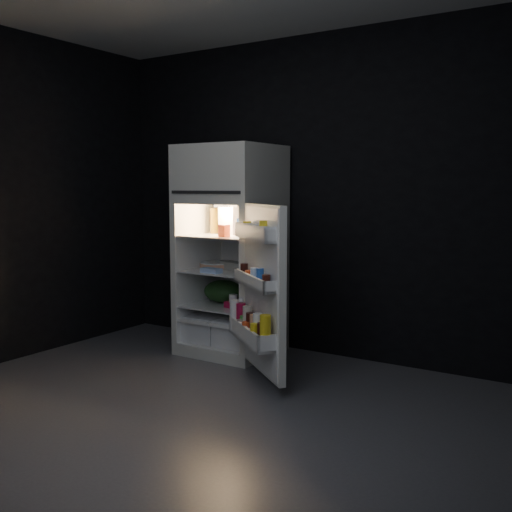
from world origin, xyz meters
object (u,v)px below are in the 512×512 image
Objects in this scene: fridge_door at (260,293)px; milk_jug at (230,220)px; egg_carton at (234,266)px; refrigerator at (232,243)px; yogurt_tray at (239,305)px.

milk_jug is (-0.70, 0.64, 0.47)m from fridge_door.
milk_jug is 0.81× the size of egg_carton.
refrigerator reaches higher than milk_jug.
refrigerator is 1.46× the size of fridge_door.
fridge_door is at bearing -22.33° from egg_carton.
milk_jug is 0.74m from yogurt_tray.
yogurt_tray is at bearing -19.37° from egg_carton.
milk_jug is at bearing 148.88° from yogurt_tray.
fridge_door reaches higher than egg_carton.
refrigerator reaches higher than yogurt_tray.
fridge_door is (0.67, -0.61, -0.28)m from refrigerator.
yogurt_tray is (0.11, -0.09, -0.31)m from egg_carton.
refrigerator is 0.95m from fridge_door.
yogurt_tray is (0.17, -0.14, -0.50)m from refrigerator.
fridge_door reaches higher than yogurt_tray.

